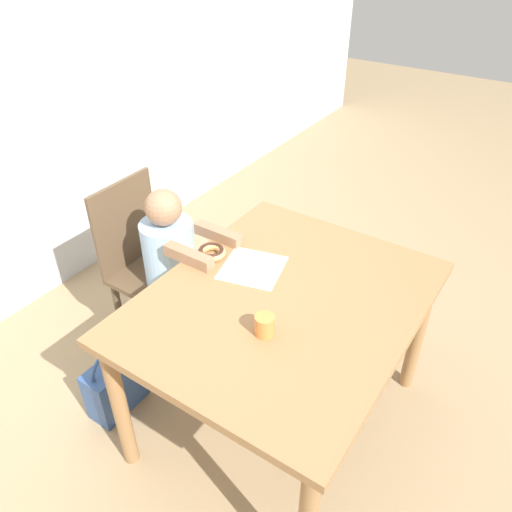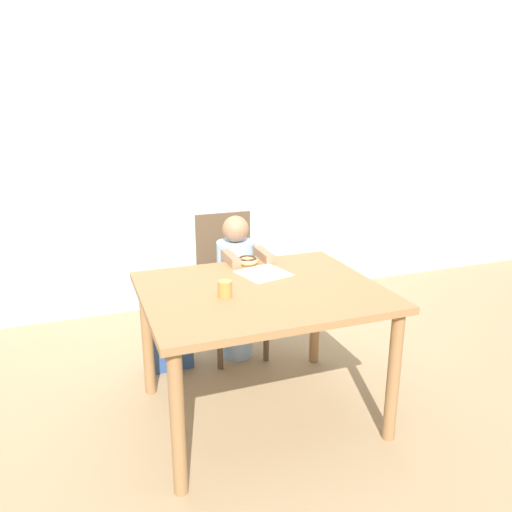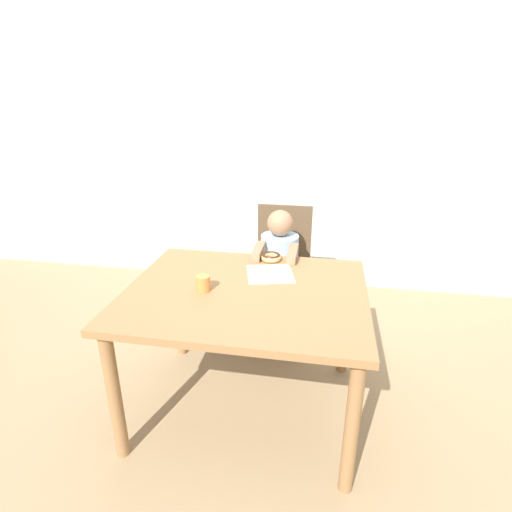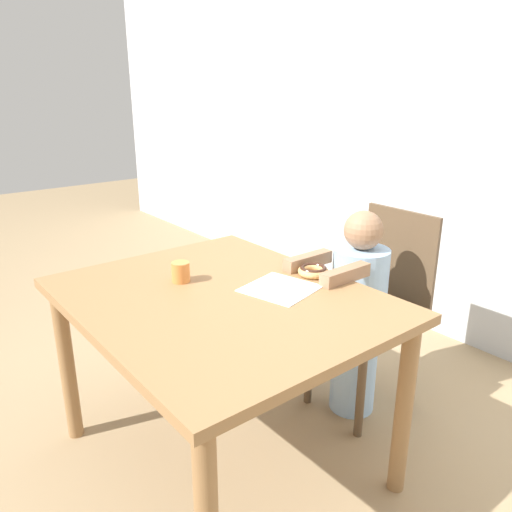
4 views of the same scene
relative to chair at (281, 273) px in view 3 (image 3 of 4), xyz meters
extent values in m
plane|color=#997F5B|center=(-0.08, -0.77, -0.45)|extent=(12.00, 12.00, 0.00)
cube|color=silver|center=(-0.08, 0.86, 0.80)|extent=(8.00, 0.05, 2.50)
cube|color=olive|center=(-0.08, -0.77, 0.23)|extent=(1.14, 0.93, 0.03)
cylinder|color=olive|center=(-0.59, -1.17, -0.12)|extent=(0.06, 0.06, 0.67)
cylinder|color=olive|center=(0.43, -1.17, -0.12)|extent=(0.06, 0.06, 0.67)
cylinder|color=olive|center=(-0.59, -0.37, -0.12)|extent=(0.06, 0.06, 0.67)
cylinder|color=olive|center=(0.43, -0.37, -0.12)|extent=(0.06, 0.06, 0.67)
cube|color=brown|center=(0.00, -0.07, -0.02)|extent=(0.37, 0.43, 0.03)
cube|color=brown|center=(0.00, 0.14, 0.21)|extent=(0.37, 0.02, 0.43)
cylinder|color=brown|center=(-0.15, -0.25, -0.24)|extent=(0.04, 0.04, 0.42)
cylinder|color=brown|center=(0.15, -0.25, -0.24)|extent=(0.04, 0.04, 0.42)
cylinder|color=brown|center=(-0.15, 0.12, -0.24)|extent=(0.04, 0.04, 0.42)
cylinder|color=brown|center=(0.15, 0.12, -0.24)|extent=(0.04, 0.04, 0.42)
cylinder|color=#99BCE0|center=(0.00, -0.12, -0.23)|extent=(0.20, 0.20, 0.45)
cylinder|color=#99BCE0|center=(0.00, -0.12, 0.15)|extent=(0.23, 0.23, 0.31)
sphere|color=#997051|center=(0.00, -0.12, 0.38)|extent=(0.16, 0.16, 0.16)
cube|color=#997051|center=(-0.10, -0.33, 0.27)|extent=(0.05, 0.23, 0.05)
cube|color=#997051|center=(0.10, -0.33, 0.27)|extent=(0.05, 0.23, 0.05)
torus|color=tan|center=(-0.02, -0.38, 0.26)|extent=(0.12, 0.12, 0.03)
torus|color=#381E14|center=(-0.02, -0.38, 0.27)|extent=(0.10, 0.10, 0.02)
cube|color=white|center=(0.01, -0.57, 0.25)|extent=(0.28, 0.28, 0.00)
cube|color=#2D4C84|center=(-0.43, -0.12, -0.33)|extent=(0.26, 0.14, 0.26)
torus|color=#2D4C84|center=(-0.43, -0.12, -0.20)|extent=(0.21, 0.02, 0.21)
cylinder|color=orange|center=(-0.28, -0.81, 0.28)|extent=(0.07, 0.07, 0.08)
camera|label=1|loc=(-1.31, -1.47, 1.43)|focal=35.00mm
camera|label=2|loc=(-0.89, -2.88, 1.10)|focal=35.00mm
camera|label=3|loc=(0.27, -2.43, 1.11)|focal=28.00mm
camera|label=4|loc=(1.24, -1.67, 0.94)|focal=35.00mm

